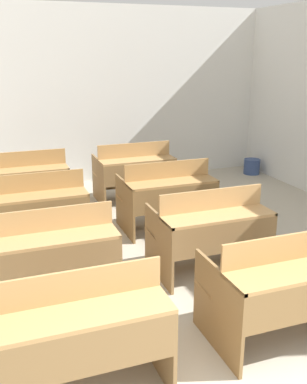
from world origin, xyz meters
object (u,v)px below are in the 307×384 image
bench_front_left (79,329)px  bench_third_right (167,195)px  bench_second_left (52,253)px  bench_back_left (26,182)px  bench_third_left (36,209)px  bench_front_right (283,286)px  wastepaper_bin (252,166)px  bench_second_right (210,230)px  bench_back_right (134,171)px

bench_front_left → bench_third_right: size_ratio=1.00×
bench_second_left → bench_back_left: bearing=90.1°
bench_second_left → bench_third_right: bearing=37.5°
bench_second_left → bench_third_left: bearing=90.2°
bench_front_right → wastepaper_bin: size_ratio=3.80×
bench_second_left → bench_front_right: bearing=-37.4°
bench_second_left → bench_second_right: size_ratio=1.00×
bench_front_right → bench_second_left: 2.06m
bench_front_right → bench_second_left: size_ratio=1.00×
bench_second_left → bench_third_left: size_ratio=1.00×
bench_front_left → wastepaper_bin: (4.24, 4.57, -0.33)m
bench_front_right → bench_second_right: (-0.01, 1.26, 0.00)m
bench_second_left → bench_back_left: (-0.00, 2.55, 0.00)m
bench_second_left → bench_back_right: size_ratio=1.00×
bench_third_left → wastepaper_bin: size_ratio=3.80×
bench_second_right → bench_third_left: bearing=141.9°
bench_front_left → bench_back_left: bearing=90.0°
bench_front_right → bench_third_right: bearing=89.5°
bench_front_left → bench_second_right: bearing=37.8°
bench_front_right → bench_front_left: bearing=-179.4°
bench_back_right → bench_third_right: bearing=-88.8°
bench_second_left → bench_second_right: same height
bench_front_right → bench_second_right: bearing=90.2°
bench_front_left → bench_back_right: bearing=66.9°
bench_third_right → bench_back_right: same height
wastepaper_bin → bench_front_right: bearing=-119.7°
bench_front_right → bench_back_right: size_ratio=1.00×
bench_back_left → wastepaper_bin: 4.32m
bench_third_right → wastepaper_bin: size_ratio=3.80×
bench_front_left → bench_front_right: (1.64, 0.02, 0.00)m
bench_second_left → bench_back_left: same height
bench_front_right → wastepaper_bin: 5.25m
bench_third_left → wastepaper_bin: bench_third_left is taller
bench_third_left → bench_back_left: 1.26m
bench_front_right → bench_second_right: 1.26m
bench_front_right → wastepaper_bin: (2.59, 4.55, -0.33)m
bench_back_right → wastepaper_bin: bearing=15.5°
bench_front_left → bench_back_left: 3.82m
bench_third_right → bench_back_right: bearing=91.2°
bench_front_left → wastepaper_bin: bearing=47.2°
bench_back_left → bench_back_right: bearing=0.9°
bench_front_left → bench_second_left: bearing=89.8°
bench_third_left → bench_third_right: bearing=-0.4°
bench_back_right → wastepaper_bin: 2.72m
bench_third_left → wastepaper_bin: (4.24, 2.01, -0.33)m
bench_second_left → bench_back_left: 2.55m
bench_third_left → bench_third_right: 1.66m
bench_front_right → bench_third_left: size_ratio=1.00×
bench_back_left → wastepaper_bin: bench_back_left is taller
bench_back_right → bench_third_left: bearing=-141.8°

